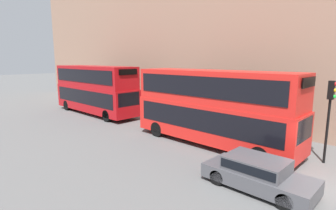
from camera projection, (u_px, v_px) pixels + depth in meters
ground_plane at (322, 189)px, 10.54m from camera, size 200.00×200.00×0.00m
bus_leading at (212, 105)px, 15.68m from camera, size 2.59×10.43×4.51m
bus_second_in_queue at (95, 88)px, 24.83m from camera, size 2.59×10.55×4.55m
car_dark_sedan at (257, 172)px, 10.46m from camera, size 1.85×4.28×1.29m
traffic_light at (330, 105)px, 12.69m from camera, size 0.30×0.36×4.14m
pedestrian at (144, 107)px, 24.54m from camera, size 0.36×0.36×1.64m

